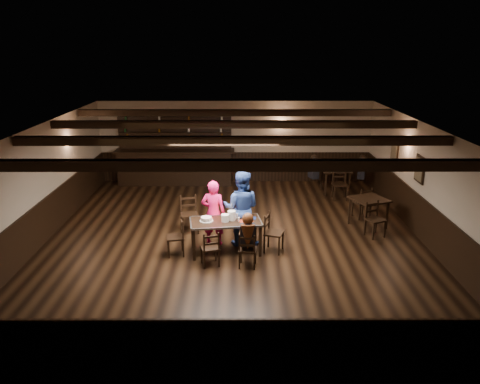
{
  "coord_description": "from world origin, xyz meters",
  "views": [
    {
      "loc": [
        0.12,
        -10.36,
        4.49
      ],
      "look_at": [
        0.14,
        0.2,
        1.12
      ],
      "focal_mm": 35.0,
      "sensor_mm": 36.0,
      "label": 1
    }
  ],
  "objects_px": {
    "chair_near_right": "(247,248)",
    "bar_counter": "(175,162)",
    "dining_table": "(226,224)",
    "man_blue": "(241,208)",
    "chair_near_left": "(211,246)",
    "cake": "(206,219)",
    "woman_pink": "(213,213)"
  },
  "relations": [
    {
      "from": "man_blue",
      "to": "cake",
      "type": "height_order",
      "value": "man_blue"
    },
    {
      "from": "man_blue",
      "to": "bar_counter",
      "type": "xyz_separation_m",
      "value": [
        -2.16,
        4.99,
        -0.16
      ]
    },
    {
      "from": "chair_near_right",
      "to": "bar_counter",
      "type": "distance_m",
      "value": 6.64
    },
    {
      "from": "dining_table",
      "to": "man_blue",
      "type": "height_order",
      "value": "man_blue"
    },
    {
      "from": "woman_pink",
      "to": "bar_counter",
      "type": "xyz_separation_m",
      "value": [
        -1.52,
        4.98,
        -0.04
      ]
    },
    {
      "from": "dining_table",
      "to": "chair_near_left",
      "type": "relative_size",
      "value": 2.14
    },
    {
      "from": "man_blue",
      "to": "cake",
      "type": "relative_size",
      "value": 5.9
    },
    {
      "from": "chair_near_left",
      "to": "man_blue",
      "type": "distance_m",
      "value": 1.39
    },
    {
      "from": "woman_pink",
      "to": "cake",
      "type": "bearing_deg",
      "value": 84.15
    },
    {
      "from": "chair_near_left",
      "to": "bar_counter",
      "type": "height_order",
      "value": "bar_counter"
    },
    {
      "from": "chair_near_left",
      "to": "chair_near_right",
      "type": "distance_m",
      "value": 0.77
    },
    {
      "from": "chair_near_left",
      "to": "chair_near_right",
      "type": "relative_size",
      "value": 1.0
    },
    {
      "from": "dining_table",
      "to": "woman_pink",
      "type": "bearing_deg",
      "value": 122.37
    },
    {
      "from": "woman_pink",
      "to": "man_blue",
      "type": "xyz_separation_m",
      "value": [
        0.64,
        -0.01,
        0.11
      ]
    },
    {
      "from": "woman_pink",
      "to": "cake",
      "type": "relative_size",
      "value": 5.13
    },
    {
      "from": "cake",
      "to": "bar_counter",
      "type": "distance_m",
      "value": 5.64
    },
    {
      "from": "chair_near_left",
      "to": "woman_pink",
      "type": "distance_m",
      "value": 1.21
    },
    {
      "from": "dining_table",
      "to": "bar_counter",
      "type": "relative_size",
      "value": 0.42
    },
    {
      "from": "man_blue",
      "to": "cake",
      "type": "distance_m",
      "value": 0.91
    },
    {
      "from": "dining_table",
      "to": "man_blue",
      "type": "relative_size",
      "value": 0.94
    },
    {
      "from": "man_blue",
      "to": "bar_counter",
      "type": "relative_size",
      "value": 0.45
    },
    {
      "from": "man_blue",
      "to": "cake",
      "type": "xyz_separation_m",
      "value": [
        -0.77,
        -0.47,
        -0.09
      ]
    },
    {
      "from": "dining_table",
      "to": "cake",
      "type": "bearing_deg",
      "value": -177.47
    },
    {
      "from": "cake",
      "to": "chair_near_right",
      "type": "bearing_deg",
      "value": -40.75
    },
    {
      "from": "dining_table",
      "to": "woman_pink",
      "type": "distance_m",
      "value": 0.56
    },
    {
      "from": "dining_table",
      "to": "chair_near_left",
      "type": "bearing_deg",
      "value": -112.68
    },
    {
      "from": "cake",
      "to": "chair_near_left",
      "type": "bearing_deg",
      "value": -79.46
    },
    {
      "from": "dining_table",
      "to": "chair_near_left",
      "type": "height_order",
      "value": "chair_near_left"
    },
    {
      "from": "dining_table",
      "to": "bar_counter",
      "type": "height_order",
      "value": "bar_counter"
    },
    {
      "from": "dining_table",
      "to": "man_blue",
      "type": "distance_m",
      "value": 0.61
    },
    {
      "from": "woman_pink",
      "to": "man_blue",
      "type": "relative_size",
      "value": 0.87
    },
    {
      "from": "chair_near_right",
      "to": "man_blue",
      "type": "height_order",
      "value": "man_blue"
    }
  ]
}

